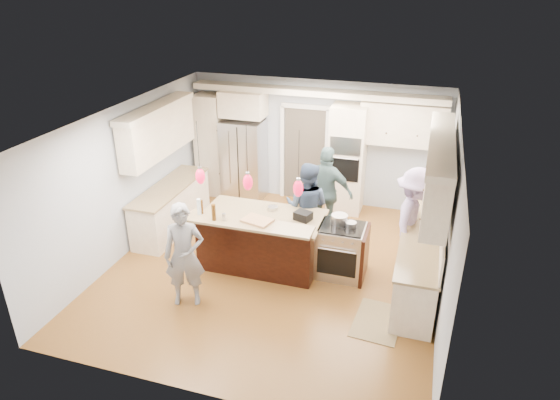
{
  "coord_description": "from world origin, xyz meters",
  "views": [
    {
      "loc": [
        2.3,
        -7.08,
        4.78
      ],
      "look_at": [
        0.0,
        0.35,
        1.15
      ],
      "focal_mm": 32.0,
      "sensor_mm": 36.0,
      "label": 1
    }
  ],
  "objects_px": {
    "refrigerator": "(244,160)",
    "person_bar_end": "(184,255)",
    "person_far_left": "(307,207)",
    "kitchen_island": "(262,239)",
    "island_range": "(342,251)"
  },
  "relations": [
    {
      "from": "refrigerator",
      "to": "person_bar_end",
      "type": "relative_size",
      "value": 1.07
    },
    {
      "from": "person_far_left",
      "to": "island_range",
      "type": "bearing_deg",
      "value": 142.11
    },
    {
      "from": "person_far_left",
      "to": "refrigerator",
      "type": "bearing_deg",
      "value": -40.02
    },
    {
      "from": "island_range",
      "to": "kitchen_island",
      "type": "bearing_deg",
      "value": -176.88
    },
    {
      "from": "kitchen_island",
      "to": "island_range",
      "type": "relative_size",
      "value": 2.28
    },
    {
      "from": "person_bar_end",
      "to": "person_far_left",
      "type": "bearing_deg",
      "value": 38.03
    },
    {
      "from": "island_range",
      "to": "refrigerator",
      "type": "bearing_deg",
      "value": 137.41
    },
    {
      "from": "person_bar_end",
      "to": "refrigerator",
      "type": "bearing_deg",
      "value": 77.67
    },
    {
      "from": "refrigerator",
      "to": "kitchen_island",
      "type": "bearing_deg",
      "value": -63.11
    },
    {
      "from": "refrigerator",
      "to": "kitchen_island",
      "type": "distance_m",
      "value": 2.91
    },
    {
      "from": "refrigerator",
      "to": "island_range",
      "type": "relative_size",
      "value": 1.96
    },
    {
      "from": "refrigerator",
      "to": "person_far_left",
      "type": "xyz_separation_m",
      "value": [
        1.91,
        -1.79,
        -0.06
      ]
    },
    {
      "from": "refrigerator",
      "to": "person_far_left",
      "type": "distance_m",
      "value": 2.62
    },
    {
      "from": "refrigerator",
      "to": "person_bar_end",
      "type": "distance_m",
      "value": 4.02
    },
    {
      "from": "person_bar_end",
      "to": "kitchen_island",
      "type": "bearing_deg",
      "value": 41.8
    }
  ]
}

